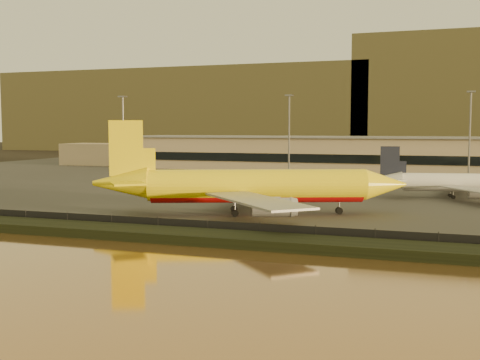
% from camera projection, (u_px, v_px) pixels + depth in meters
% --- Properties ---
extents(ground, '(900.00, 900.00, 0.00)m').
position_uv_depth(ground, '(226.00, 223.00, 100.47)').
color(ground, black).
rests_on(ground, ground).
extents(embankment, '(320.00, 7.00, 1.40)m').
position_uv_depth(embankment, '(183.00, 236.00, 84.42)').
color(embankment, black).
rests_on(embankment, ground).
extents(tarmac, '(320.00, 220.00, 0.20)m').
position_uv_depth(tarmac, '(331.00, 178.00, 189.82)').
color(tarmac, '#2D2D2D').
rests_on(tarmac, ground).
extents(perimeter_fence, '(300.00, 0.05, 2.20)m').
position_uv_depth(perimeter_fence, '(195.00, 227.00, 88.13)').
color(perimeter_fence, black).
rests_on(perimeter_fence, tarmac).
extents(terminal_building, '(202.00, 25.00, 12.60)m').
position_uv_depth(terminal_building, '(308.00, 154.00, 222.79)').
color(terminal_building, tan).
rests_on(terminal_building, tarmac).
extents(apron_light_masts, '(152.20, 12.20, 25.40)m').
position_uv_depth(apron_light_masts, '(373.00, 128.00, 164.74)').
color(apron_light_masts, slate).
rests_on(apron_light_masts, tarmac).
extents(distant_hills, '(470.00, 160.00, 70.00)m').
position_uv_depth(distant_hills, '(367.00, 106.00, 424.38)').
color(distant_hills, brown).
rests_on(distant_hills, ground).
extents(dhl_cargo_jet, '(54.73, 51.82, 16.98)m').
position_uv_depth(dhl_cargo_jet, '(251.00, 187.00, 108.34)').
color(dhl_cargo_jet, yellow).
rests_on(dhl_cargo_jet, tarmac).
extents(white_narrowbody_jet, '(39.90, 38.37, 11.52)m').
position_uv_depth(white_narrowbody_jet, '(462.00, 183.00, 133.72)').
color(white_narrowbody_jet, white).
rests_on(white_narrowbody_jet, tarmac).
extents(gse_vehicle_yellow, '(3.65, 2.10, 1.55)m').
position_uv_depth(gse_vehicle_yellow, '(284.00, 200.00, 124.95)').
color(gse_vehicle_yellow, yellow).
rests_on(gse_vehicle_yellow, tarmac).
extents(gse_vehicle_white, '(4.80, 2.74, 2.04)m').
position_uv_depth(gse_vehicle_white, '(235.00, 194.00, 132.86)').
color(gse_vehicle_white, white).
rests_on(gse_vehicle_white, tarmac).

